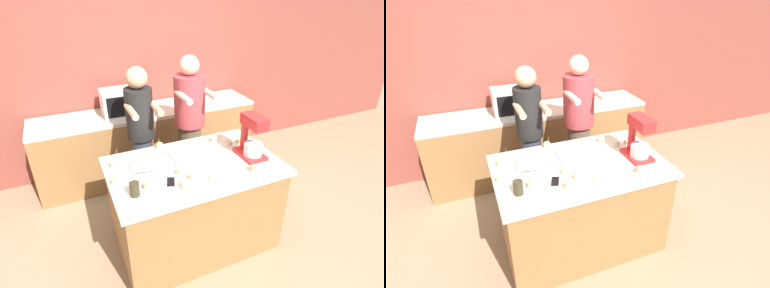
# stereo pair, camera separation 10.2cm
# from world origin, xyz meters

# --- Properties ---
(ground_plane) EXTENTS (16.00, 16.00, 0.00)m
(ground_plane) POSITION_xyz_m (0.00, 0.00, 0.00)
(ground_plane) COLOR #937A5B
(back_wall) EXTENTS (10.00, 0.06, 2.70)m
(back_wall) POSITION_xyz_m (0.00, 1.76, 1.35)
(back_wall) COLOR brown
(back_wall) RESTS_ON ground_plane
(island_counter) EXTENTS (1.51, 0.93, 0.90)m
(island_counter) POSITION_xyz_m (0.00, 0.00, 0.45)
(island_counter) COLOR olive
(island_counter) RESTS_ON ground_plane
(back_counter) EXTENTS (2.80, 0.60, 0.90)m
(back_counter) POSITION_xyz_m (0.00, 1.41, 0.45)
(back_counter) COLOR olive
(back_counter) RESTS_ON ground_plane
(person_left) EXTENTS (0.30, 0.48, 1.62)m
(person_left) POSITION_xyz_m (-0.26, 0.75, 0.87)
(person_left) COLOR #33384C
(person_left) RESTS_ON ground_plane
(person_right) EXTENTS (0.35, 0.51, 1.68)m
(person_right) POSITION_xyz_m (0.29, 0.75, 0.88)
(person_right) COLOR brown
(person_right) RESTS_ON ground_plane
(stand_mixer) EXTENTS (0.20, 0.30, 0.40)m
(stand_mixer) POSITION_xyz_m (0.54, -0.07, 1.07)
(stand_mixer) COLOR red
(stand_mixer) RESTS_ON island_counter
(mixing_bowl) EXTENTS (0.28, 0.28, 0.13)m
(mixing_bowl) POSITION_xyz_m (-0.38, 0.03, 0.97)
(mixing_bowl) COLOR #BCBCC1
(mixing_bowl) RESTS_ON island_counter
(baking_tray) EXTENTS (0.40, 0.27, 0.04)m
(baking_tray) POSITION_xyz_m (0.06, 0.18, 0.91)
(baking_tray) COLOR silver
(baking_tray) RESTS_ON island_counter
(microwave_oven) EXTENTS (0.48, 0.34, 0.30)m
(microwave_oven) POSITION_xyz_m (-0.31, 1.41, 1.05)
(microwave_oven) COLOR silver
(microwave_oven) RESTS_ON back_counter
(cell_phone) EXTENTS (0.12, 0.16, 0.01)m
(cell_phone) POSITION_xyz_m (-0.29, -0.18, 0.90)
(cell_phone) COLOR silver
(cell_phone) RESTS_ON island_counter
(drinking_glass) EXTENTS (0.08, 0.08, 0.11)m
(drinking_glass) POSITION_xyz_m (-0.59, -0.22, 0.95)
(drinking_glass) COLOR #332D1E
(drinking_glass) RESTS_ON island_counter
(small_plate) EXTENTS (0.18, 0.18, 0.02)m
(small_plate) POSITION_xyz_m (0.10, -0.27, 0.91)
(small_plate) COLOR beige
(small_plate) RESTS_ON island_counter
(knife) EXTENTS (0.18, 0.15, 0.01)m
(knife) POSITION_xyz_m (0.12, -0.16, 0.90)
(knife) COLOR #BCBCC1
(knife) RESTS_ON island_counter
(cupcake_0) EXTENTS (0.07, 0.07, 0.06)m
(cupcake_0) POSITION_xyz_m (0.57, 0.17, 0.93)
(cupcake_0) COLOR beige
(cupcake_0) RESTS_ON island_counter
(cupcake_1) EXTENTS (0.07, 0.07, 0.06)m
(cupcake_1) POSITION_xyz_m (-0.17, -0.09, 0.93)
(cupcake_1) COLOR beige
(cupcake_1) RESTS_ON island_counter
(cupcake_2) EXTENTS (0.07, 0.07, 0.06)m
(cupcake_2) POSITION_xyz_m (-0.48, -0.17, 0.93)
(cupcake_2) COLOR beige
(cupcake_2) RESTS_ON island_counter
(cupcake_3) EXTENTS (0.07, 0.07, 0.06)m
(cupcake_3) POSITION_xyz_m (0.42, -0.31, 0.93)
(cupcake_3) COLOR beige
(cupcake_3) RESTS_ON island_counter
(cupcake_4) EXTENTS (0.07, 0.07, 0.06)m
(cupcake_4) POSITION_xyz_m (0.46, 0.19, 0.93)
(cupcake_4) COLOR beige
(cupcake_4) RESTS_ON island_counter
(cupcake_5) EXTENTS (0.07, 0.07, 0.06)m
(cupcake_5) POSITION_xyz_m (-0.18, 0.41, 0.93)
(cupcake_5) COLOR beige
(cupcake_5) RESTS_ON island_counter
(cupcake_6) EXTENTS (0.07, 0.07, 0.06)m
(cupcake_6) POSITION_xyz_m (-0.21, -0.29, 0.93)
(cupcake_6) COLOR beige
(cupcake_6) RESTS_ON island_counter
(cupcake_7) EXTENTS (0.07, 0.07, 0.06)m
(cupcake_7) POSITION_xyz_m (-0.69, -0.01, 0.93)
(cupcake_7) COLOR beige
(cupcake_7) RESTS_ON island_counter
(cupcake_8) EXTENTS (0.07, 0.07, 0.06)m
(cupcake_8) POSITION_xyz_m (0.36, 0.31, 0.93)
(cupcake_8) COLOR beige
(cupcake_8) RESTS_ON island_counter
(cupcake_9) EXTENTS (0.07, 0.07, 0.06)m
(cupcake_9) POSITION_xyz_m (-0.65, 0.25, 0.93)
(cupcake_9) COLOR beige
(cupcake_9) RESTS_ON island_counter
(cupcake_10) EXTENTS (0.07, 0.07, 0.06)m
(cupcake_10) POSITION_xyz_m (-0.11, -0.20, 0.93)
(cupcake_10) COLOR beige
(cupcake_10) RESTS_ON island_counter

